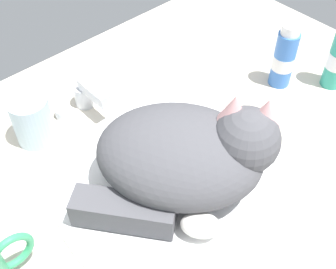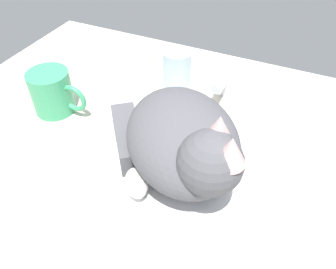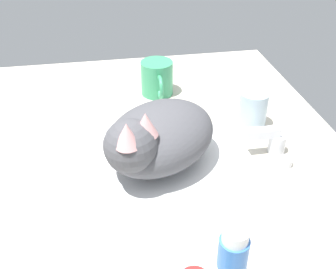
{
  "view_description": "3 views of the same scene",
  "coord_description": "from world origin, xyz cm",
  "px_view_note": "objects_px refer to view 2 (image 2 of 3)",
  "views": [
    {
      "loc": [
        -28.76,
        -29.04,
        54.38
      ],
      "look_at": [
        1.35,
        3.85,
        7.13
      ],
      "focal_mm": 46.63,
      "sensor_mm": 36.0,
      "label": 1
    },
    {
      "loc": [
        14.61,
        -37.57,
        44.58
      ],
      "look_at": [
        -2.36,
        -0.45,
        7.07
      ],
      "focal_mm": 36.07,
      "sensor_mm": 36.0,
      "label": 2
    },
    {
      "loc": [
        63.13,
        -9.64,
        50.09
      ],
      "look_at": [
        0.47,
        1.42,
        7.38
      ],
      "focal_mm": 42.45,
      "sensor_mm": 36.0,
      "label": 3
    }
  ],
  "objects_px": {
    "coffee_mug": "(53,92)",
    "rinse_cup": "(177,68)",
    "soap_bar": "(140,61)",
    "faucet": "(224,85)",
    "cat": "(184,142)"
  },
  "relations": [
    {
      "from": "coffee_mug",
      "to": "soap_bar",
      "type": "relative_size",
      "value": 1.78
    },
    {
      "from": "faucet",
      "to": "rinse_cup",
      "type": "bearing_deg",
      "value": -176.9
    },
    {
      "from": "faucet",
      "to": "coffee_mug",
      "type": "xyz_separation_m",
      "value": [
        -0.3,
        -0.2,
        0.02
      ]
    },
    {
      "from": "faucet",
      "to": "rinse_cup",
      "type": "distance_m",
      "value": 0.11
    },
    {
      "from": "rinse_cup",
      "to": "soap_bar",
      "type": "bearing_deg",
      "value": 169.77
    },
    {
      "from": "coffee_mug",
      "to": "rinse_cup",
      "type": "relative_size",
      "value": 1.5
    },
    {
      "from": "rinse_cup",
      "to": "soap_bar",
      "type": "height_order",
      "value": "rinse_cup"
    },
    {
      "from": "faucet",
      "to": "rinse_cup",
      "type": "relative_size",
      "value": 1.47
    },
    {
      "from": "faucet",
      "to": "soap_bar",
      "type": "distance_m",
      "value": 0.22
    },
    {
      "from": "coffee_mug",
      "to": "rinse_cup",
      "type": "distance_m",
      "value": 0.27
    },
    {
      "from": "faucet",
      "to": "soap_bar",
      "type": "xyz_separation_m",
      "value": [
        -0.21,
        0.01,
        -0.0
      ]
    },
    {
      "from": "rinse_cup",
      "to": "faucet",
      "type": "bearing_deg",
      "value": 3.1
    },
    {
      "from": "faucet",
      "to": "coffee_mug",
      "type": "relative_size",
      "value": 0.98
    },
    {
      "from": "coffee_mug",
      "to": "soap_bar",
      "type": "distance_m",
      "value": 0.23
    },
    {
      "from": "cat",
      "to": "soap_bar",
      "type": "xyz_separation_m",
      "value": [
        -0.22,
        0.26,
        -0.05
      ]
    }
  ]
}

